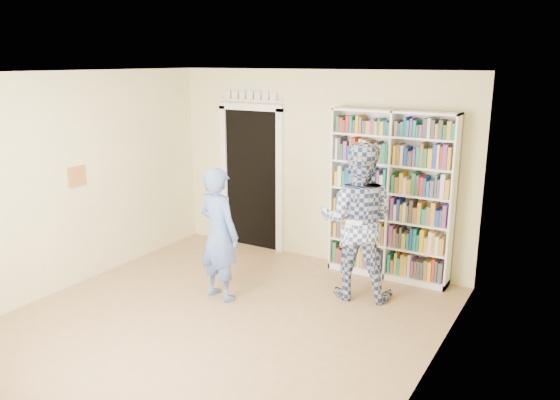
% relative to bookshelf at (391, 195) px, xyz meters
% --- Properties ---
extents(floor, '(5.00, 5.00, 0.00)m').
position_rel_bookshelf_xyz_m(floor, '(-1.15, -2.34, -1.12)').
color(floor, '#9E6E4C').
rests_on(floor, ground).
extents(ceiling, '(5.00, 5.00, 0.00)m').
position_rel_bookshelf_xyz_m(ceiling, '(-1.15, -2.34, 1.58)').
color(ceiling, white).
rests_on(ceiling, wall_back).
extents(wall_back, '(4.50, 0.00, 4.50)m').
position_rel_bookshelf_xyz_m(wall_back, '(-1.15, 0.16, 0.23)').
color(wall_back, '#F6EAA9').
rests_on(wall_back, floor).
extents(wall_left, '(0.00, 5.00, 5.00)m').
position_rel_bookshelf_xyz_m(wall_left, '(-3.40, -2.34, 0.23)').
color(wall_left, '#F6EAA9').
rests_on(wall_left, floor).
extents(wall_right, '(0.00, 5.00, 5.00)m').
position_rel_bookshelf_xyz_m(wall_right, '(1.10, -2.34, 0.23)').
color(wall_right, '#F6EAA9').
rests_on(wall_right, floor).
extents(bookshelf, '(1.61, 0.30, 2.21)m').
position_rel_bookshelf_xyz_m(bookshelf, '(0.00, 0.00, 0.00)').
color(bookshelf, white).
rests_on(bookshelf, floor).
extents(doorway, '(1.10, 0.08, 2.43)m').
position_rel_bookshelf_xyz_m(doorway, '(-2.25, 0.13, 0.06)').
color(doorway, black).
rests_on(doorway, floor).
extents(wall_art, '(0.03, 0.25, 0.25)m').
position_rel_bookshelf_xyz_m(wall_art, '(-3.38, -2.14, 0.28)').
color(wall_art, brown).
rests_on(wall_art, wall_left).
extents(man_blue, '(0.65, 0.49, 1.62)m').
position_rel_bookshelf_xyz_m(man_blue, '(-1.53, -1.68, -0.31)').
color(man_blue, '#4F6DB0').
rests_on(man_blue, floor).
extents(man_plaid, '(1.08, 0.93, 1.91)m').
position_rel_bookshelf_xyz_m(man_plaid, '(-0.13, -0.79, -0.17)').
color(man_plaid, navy).
rests_on(man_plaid, floor).
extents(paper_sheet, '(0.19, 0.06, 0.27)m').
position_rel_bookshelf_xyz_m(paper_sheet, '(-0.06, -1.07, -0.21)').
color(paper_sheet, white).
rests_on(paper_sheet, man_plaid).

